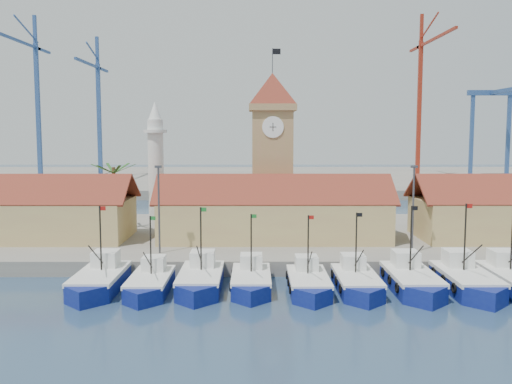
{
  "coord_description": "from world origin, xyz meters",
  "views": [
    {
      "loc": [
        -2.25,
        -45.69,
        13.87
      ],
      "look_at": [
        -2.06,
        18.0,
        7.18
      ],
      "focal_mm": 40.0,
      "sensor_mm": 36.0,
      "label": 1
    }
  ],
  "objects_px": {
    "boat_5": "(357,284)",
    "clock_tower": "(272,148)",
    "boat_0": "(99,282)",
    "minaret": "(156,164)"
  },
  "relations": [
    {
      "from": "boat_5",
      "to": "minaret",
      "type": "distance_m",
      "value": 34.5
    },
    {
      "from": "boat_5",
      "to": "clock_tower",
      "type": "bearing_deg",
      "value": 106.1
    },
    {
      "from": "minaret",
      "to": "clock_tower",
      "type": "bearing_deg",
      "value": -7.61
    },
    {
      "from": "boat_0",
      "to": "boat_5",
      "type": "bearing_deg",
      "value": -0.92
    },
    {
      "from": "boat_0",
      "to": "minaret",
      "type": "relative_size",
      "value": 0.64
    },
    {
      "from": "boat_5",
      "to": "clock_tower",
      "type": "xyz_separation_m",
      "value": [
        -6.71,
        23.26,
        11.21
      ]
    },
    {
      "from": "boat_0",
      "to": "minaret",
      "type": "height_order",
      "value": "minaret"
    },
    {
      "from": "boat_5",
      "to": "minaret",
      "type": "relative_size",
      "value": 0.59
    },
    {
      "from": "boat_5",
      "to": "clock_tower",
      "type": "relative_size",
      "value": 0.42
    },
    {
      "from": "boat_0",
      "to": "clock_tower",
      "type": "distance_m",
      "value": 30.01
    }
  ]
}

